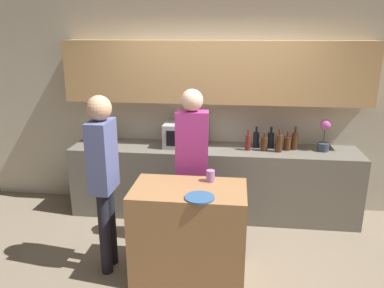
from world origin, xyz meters
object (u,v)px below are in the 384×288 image
at_px(bottle_3, 271,140).
at_px(potted_plant, 324,135).
at_px(bottle_5, 287,143).
at_px(bottle_4, 279,143).
at_px(person_center, 103,170).
at_px(bottle_0, 248,142).
at_px(toaster, 104,137).
at_px(person_left, 192,155).
at_px(microwave, 185,135).
at_px(bottle_1, 256,139).
at_px(bottle_6, 295,141).
at_px(bottle_2, 264,144).
at_px(plate_on_island, 200,197).
at_px(cup_0, 210,176).

bearing_deg(bottle_3, potted_plant, -4.58).
bearing_deg(bottle_3, bottle_5, -18.18).
bearing_deg(bottle_4, person_center, -144.22).
bearing_deg(bottle_0, bottle_5, 7.25).
height_order(toaster, person_center, person_center).
height_order(person_left, person_center, person_center).
height_order(potted_plant, bottle_5, potted_plant).
height_order(microwave, potted_plant, potted_plant).
height_order(microwave, bottle_5, microwave).
xyz_separation_m(bottle_1, bottle_6, (0.47, -0.05, 0.01)).
relative_size(bottle_0, bottle_3, 0.95).
bearing_deg(bottle_2, bottle_0, -179.94).
bearing_deg(toaster, plate_on_island, -48.20).
xyz_separation_m(cup_0, person_left, (-0.22, 0.38, 0.08)).
distance_m(bottle_5, person_center, 2.30).
relative_size(toaster, person_left, 0.15).
distance_m(potted_plant, person_center, 2.66).
bearing_deg(bottle_0, bottle_1, 53.19).
bearing_deg(cup_0, bottle_5, 53.60).
bearing_deg(cup_0, potted_plant, 42.46).
relative_size(bottle_2, person_center, 0.13).
distance_m(bottle_6, person_center, 2.39).
bearing_deg(cup_0, bottle_4, 55.36).
xyz_separation_m(bottle_2, plate_on_island, (-0.65, -1.50, -0.06)).
relative_size(bottle_4, person_left, 0.16).
bearing_deg(person_center, bottle_4, 126.88).
bearing_deg(person_center, toaster, -159.39).
height_order(microwave, bottle_0, microwave).
height_order(toaster, plate_on_island, toaster).
distance_m(potted_plant, bottle_2, 0.73).
distance_m(bottle_0, bottle_4, 0.37).
xyz_separation_m(toaster, person_center, (0.48, -1.36, 0.07)).
distance_m(potted_plant, person_left, 1.72).
height_order(toaster, bottle_1, bottle_1).
bearing_deg(plate_on_island, person_center, 166.60).
bearing_deg(toaster, bottle_0, -2.32).
bearing_deg(bottle_3, bottle_2, -124.43).
height_order(potted_plant, cup_0, potted_plant).
bearing_deg(bottle_0, cup_0, -109.03).
height_order(plate_on_island, person_left, person_left).
distance_m(toaster, bottle_4, 2.23).
xyz_separation_m(bottle_2, bottle_5, (0.28, 0.06, 0.00)).
height_order(bottle_4, cup_0, bottle_4).
bearing_deg(bottle_0, bottle_3, 23.84).
distance_m(bottle_0, plate_on_island, 1.57).
distance_m(toaster, potted_plant, 2.77).
distance_m(microwave, toaster, 1.07).
xyz_separation_m(bottle_4, person_center, (-1.75, -1.26, 0.05)).
bearing_deg(plate_on_island, bottle_1, 71.43).
bearing_deg(potted_plant, bottle_2, -173.99).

